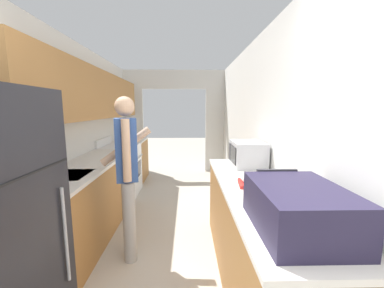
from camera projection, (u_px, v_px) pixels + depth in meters
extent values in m
cube|color=silver|center=(47.00, 139.00, 2.62)|extent=(0.06, 7.56, 2.50)
cube|color=#9E6B38|center=(95.00, 95.00, 3.52)|extent=(0.32, 3.88, 0.71)
cube|color=silver|center=(270.00, 138.00, 2.67)|extent=(0.06, 7.56, 2.50)
cube|color=silver|center=(130.00, 131.00, 5.83)|extent=(0.65, 0.06, 2.05)
cube|color=silver|center=(218.00, 131.00, 5.88)|extent=(0.65, 0.06, 2.05)
cube|color=silver|center=(174.00, 79.00, 5.67)|extent=(2.85, 0.06, 0.45)
cube|color=#9E6B38|center=(87.00, 202.00, 2.89)|extent=(0.60, 2.19, 0.88)
cube|color=silver|center=(84.00, 166.00, 2.82)|extent=(0.62, 2.21, 0.03)
cube|color=#9E6B38|center=(131.00, 161.00, 5.19)|extent=(0.60, 0.91, 0.88)
cube|color=silver|center=(131.00, 140.00, 5.13)|extent=(0.62, 0.93, 0.03)
cube|color=#9EA3A8|center=(67.00, 175.00, 2.41)|extent=(0.42, 0.44, 0.00)
cube|color=#9E6B38|center=(255.00, 238.00, 2.10)|extent=(0.60, 2.21, 0.88)
cube|color=silver|center=(258.00, 189.00, 2.03)|extent=(0.62, 2.23, 0.03)
cube|color=black|center=(33.00, 173.00, 1.31)|extent=(0.01, 0.72, 0.01)
cylinder|color=#99999E|center=(66.00, 235.00, 1.62)|extent=(0.02, 0.02, 0.68)
cube|color=white|center=(121.00, 170.00, 4.36)|extent=(0.62, 0.77, 0.91)
cube|color=black|center=(138.00, 170.00, 4.36)|extent=(0.01, 0.52, 0.27)
cylinder|color=#B7B7BC|center=(139.00, 158.00, 4.33)|extent=(0.02, 0.62, 0.02)
cube|color=white|center=(104.00, 142.00, 4.27)|extent=(0.04, 0.77, 0.14)
cylinder|color=#232328|center=(124.00, 147.00, 4.12)|extent=(0.16, 0.16, 0.01)
cylinder|color=#232328|center=(129.00, 144.00, 4.46)|extent=(0.16, 0.16, 0.01)
cylinder|color=#232328|center=(110.00, 147.00, 4.12)|extent=(0.16, 0.16, 0.01)
cylinder|color=#232328|center=(116.00, 144.00, 4.45)|extent=(0.16, 0.16, 0.01)
cylinder|color=#9E9E9E|center=(129.00, 222.00, 2.41)|extent=(0.16, 0.16, 0.85)
cylinder|color=#9E9E9E|center=(129.00, 215.00, 2.58)|extent=(0.16, 0.16, 0.85)
cube|color=#335193|center=(126.00, 150.00, 2.38)|extent=(0.26, 0.26, 0.64)
cylinder|color=#DBAD89|center=(126.00, 151.00, 2.24)|extent=(0.10, 0.10, 0.61)
cylinder|color=#DBAD89|center=(126.00, 146.00, 2.52)|extent=(0.54, 0.21, 0.41)
sphere|color=#DBAD89|center=(124.00, 106.00, 2.32)|extent=(0.19, 0.19, 0.19)
cube|color=#231E38|center=(297.00, 216.00, 1.30)|extent=(0.46, 0.61, 0.16)
cube|color=#231E38|center=(299.00, 194.00, 1.28)|extent=(0.46, 0.61, 0.09)
cube|color=#2D2D33|center=(277.00, 176.00, 1.60)|extent=(0.27, 0.02, 0.10)
cube|color=#B7B7BC|center=(248.00, 154.00, 2.77)|extent=(0.35, 0.48, 0.28)
cube|color=black|center=(233.00, 155.00, 2.71)|extent=(0.01, 0.29, 0.19)
cube|color=#38383D|center=(230.00, 151.00, 2.92)|extent=(0.01, 0.10, 0.21)
cube|color=red|center=(251.00, 184.00, 2.07)|extent=(0.24, 0.25, 0.03)
cube|color=white|center=(254.00, 180.00, 2.09)|extent=(0.20, 0.28, 0.02)
cube|color=white|center=(254.00, 178.00, 2.08)|extent=(0.24, 0.30, 0.03)
cube|color=#B7B7BC|center=(130.00, 141.00, 4.92)|extent=(0.14, 0.21, 0.00)
cube|color=black|center=(128.00, 141.00, 4.76)|extent=(0.08, 0.11, 0.02)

